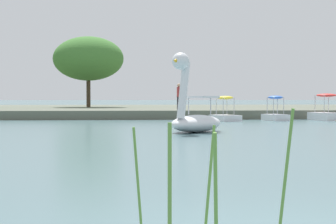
# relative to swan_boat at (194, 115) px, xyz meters

# --- Properties ---
(shore_bank_far) EXTENTS (136.22, 24.32, 0.55)m
(shore_bank_far) POSITION_rel_swan_boat_xyz_m (-1.16, 24.15, -0.42)
(shore_bank_far) COLOR #5B6051
(shore_bank_far) RESTS_ON ground_plane
(swan_boat) EXTENTS (2.88, 3.04, 3.05)m
(swan_boat) POSITION_rel_swan_boat_xyz_m (0.00, 0.00, 0.00)
(swan_boat) COLOR white
(swan_boat) RESTS_ON ground_plane
(pedal_boat_yellow) EXTENTS (1.72, 2.13, 1.43)m
(pedal_boat_yellow) POSITION_rel_swan_boat_xyz_m (3.01, 10.26, -0.29)
(pedal_boat_yellow) COLOR white
(pedal_boat_yellow) RESTS_ON ground_plane
(pedal_boat_blue) EXTENTS (1.35, 1.94, 1.44)m
(pedal_boat_blue) POSITION_rel_swan_boat_xyz_m (6.02, 10.55, -0.27)
(pedal_boat_blue) COLOR white
(pedal_boat_blue) RESTS_ON ground_plane
(pedal_boat_red) EXTENTS (1.67, 2.43, 1.57)m
(pedal_boat_red) POSITION_rel_swan_boat_xyz_m (9.08, 10.62, -0.23)
(pedal_boat_red) COLOR white
(pedal_boat_red) RESTS_ON ground_plane
(tree_sapling_by_fence) EXTENTS (6.11, 5.43, 5.63)m
(tree_sapling_by_fence) POSITION_rel_swan_boat_xyz_m (-5.65, 23.87, 3.72)
(tree_sapling_by_fence) COLOR #423323
(tree_sapling_by_fence) RESTS_ON shore_bank_far
(person_on_path) EXTENTS (0.23, 0.23, 1.65)m
(person_on_path) POSITION_rel_swan_boat_xyz_m (0.63, 13.31, 0.72)
(person_on_path) COLOR black
(person_on_path) RESTS_ON shore_bank_far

